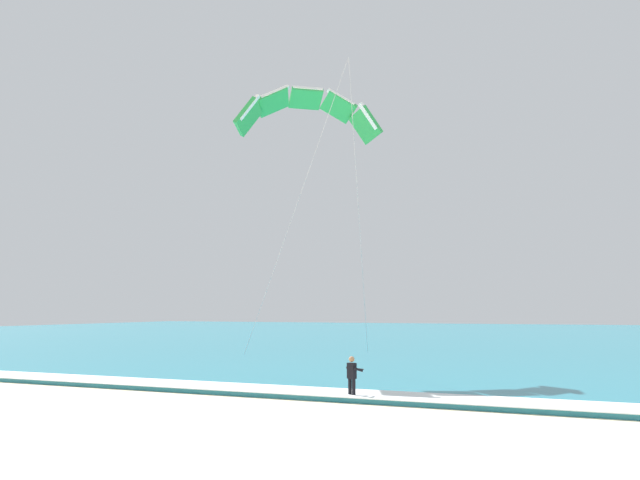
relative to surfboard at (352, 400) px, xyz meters
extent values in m
cube|color=teal|center=(5.84, 59.47, 0.07)|extent=(200.00, 120.00, 0.20)
cube|color=white|center=(5.84, 0.47, 0.19)|extent=(200.00, 2.27, 0.04)
ellipsoid|color=#239EC6|center=(0.00, 0.00, 0.00)|extent=(0.99, 1.45, 0.05)
cube|color=black|center=(0.00, 0.23, 0.04)|extent=(0.17, 0.12, 0.04)
cube|color=black|center=(0.00, -0.23, 0.04)|extent=(0.17, 0.12, 0.04)
cylinder|color=black|center=(-0.09, 0.04, 0.39)|extent=(0.14, 0.14, 0.84)
cylinder|color=black|center=(0.09, -0.04, 0.39)|extent=(0.14, 0.14, 0.84)
cube|color=black|center=(0.00, 0.00, 1.11)|extent=(0.39, 0.33, 0.60)
sphere|color=#9E704C|center=(0.00, 0.00, 1.55)|extent=(0.22, 0.22, 0.22)
cylinder|color=black|center=(-0.09, 0.22, 1.16)|extent=(0.30, 0.50, 0.22)
cylinder|color=black|center=(0.23, 0.07, 1.16)|extent=(0.30, 0.50, 0.22)
cylinder|color=black|center=(0.16, 0.34, 1.16)|extent=(0.51, 0.27, 0.04)
cube|color=#3F3F42|center=(0.05, 0.11, 0.89)|extent=(0.14, 0.12, 0.10)
cube|color=green|center=(-2.10, 9.27, 13.98)|extent=(2.13, 1.59, 1.97)
cube|color=white|center=(-1.79, 8.79, 14.32)|extent=(1.07, 0.80, 1.55)
cube|color=green|center=(-3.63, 8.92, 15.14)|extent=(2.35, 1.98, 1.58)
cube|color=white|center=(-3.31, 8.44, 15.49)|extent=(1.45, 1.09, 1.02)
cube|color=green|center=(-5.32, 8.04, 15.56)|extent=(2.31, 2.20, 0.84)
cube|color=white|center=(-5.00, 7.56, 15.91)|extent=(1.59, 1.19, 0.25)
cube|color=green|center=(-6.79, 6.83, 15.14)|extent=(1.98, 2.19, 1.58)
cube|color=white|center=(-6.47, 6.35, 15.49)|extent=(1.45, 1.07, 1.02)
cube|color=green|center=(-7.71, 5.56, 13.98)|extent=(1.38, 1.99, 1.97)
cube|color=white|center=(-7.39, 5.08, 14.32)|extent=(1.01, 0.78, 1.55)
cylinder|color=#B2B2B7|center=(-1.13, 4.81, 7.58)|extent=(1.96, 8.95, 12.81)
cylinder|color=#B2B2B7|center=(-3.94, 2.95, 7.58)|extent=(7.57, 5.24, 12.81)
camera|label=1|loc=(7.11, -21.77, 3.46)|focal=32.62mm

